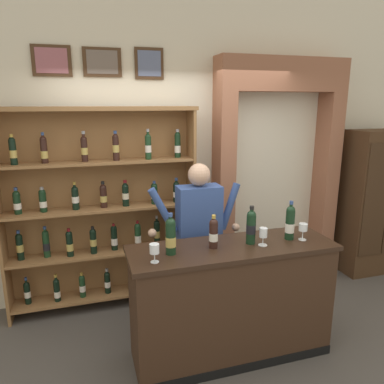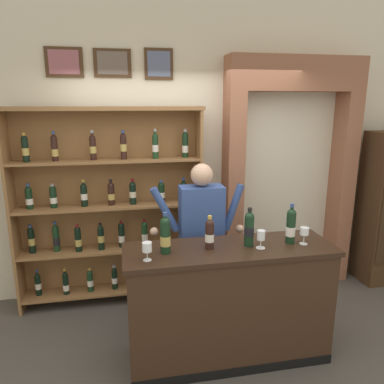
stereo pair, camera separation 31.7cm
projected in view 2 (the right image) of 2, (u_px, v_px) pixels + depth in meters
name	position (u px, v px, depth m)	size (l,w,h in m)	color
ground_plane	(208.00, 358.00, 3.20)	(14.00, 14.00, 0.02)	#47423D
back_wall	(180.00, 138.00, 4.15)	(12.00, 0.19, 3.56)	beige
wine_shelf	(110.00, 204.00, 3.89)	(2.00, 0.32, 2.13)	olive
archway_doorway	(287.00, 158.00, 4.31)	(1.57, 0.45, 2.66)	#935B42
tasting_counter	(228.00, 303.00, 3.10)	(1.74, 0.56, 1.02)	#382316
shopkeeper	(201.00, 227.00, 3.50)	(0.92, 0.22, 1.62)	#2D3347
tasting_bottle_brunello	(165.00, 235.00, 2.83)	(0.08, 0.08, 0.33)	black
tasting_bottle_rosso	(209.00, 234.00, 2.93)	(0.07, 0.07, 0.28)	black
tasting_bottle_grappa	(249.00, 228.00, 2.98)	(0.08, 0.08, 0.33)	black
tasting_bottle_bianco	(291.00, 226.00, 3.04)	(0.08, 0.08, 0.34)	black
wine_glass_left	(304.00, 232.00, 3.02)	(0.07, 0.07, 0.15)	silver
wine_glass_center	(147.00, 248.00, 2.71)	(0.07, 0.07, 0.14)	silver
wine_glass_right	(261.00, 236.00, 2.94)	(0.07, 0.07, 0.15)	silver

